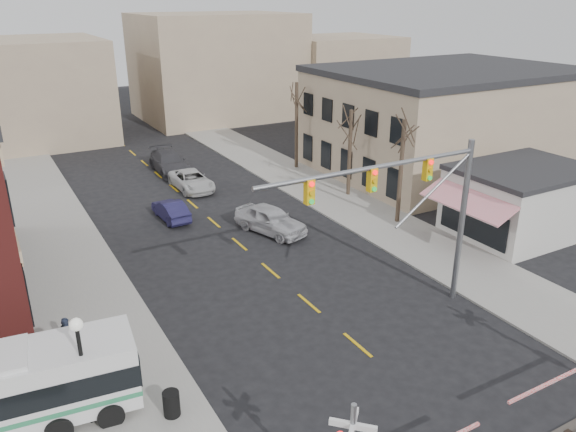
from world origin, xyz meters
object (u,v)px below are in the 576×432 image
(street_lamp, at_px, (80,349))
(car_d, at_px, (169,162))
(car_a, at_px, (270,219))
(pedestrian_near, at_px, (112,384))
(traffic_signal_mast, at_px, (417,197))
(car_c, at_px, (192,181))
(trash_bin, at_px, (171,404))
(pedestrian_far, at_px, (68,334))
(car_b, at_px, (171,210))

(street_lamp, relative_size, car_d, 0.71)
(car_a, xyz_separation_m, pedestrian_near, (-12.50, -11.33, 0.02))
(traffic_signal_mast, bearing_deg, car_c, 96.30)
(pedestrian_near, bearing_deg, trash_bin, -124.86)
(car_a, height_order, pedestrian_near, car_a)
(traffic_signal_mast, distance_m, pedestrian_far, 15.92)
(car_c, bearing_deg, car_d, 89.86)
(street_lamp, relative_size, trash_bin, 4.36)
(car_b, xyz_separation_m, pedestrian_far, (-8.57, -12.28, 0.20))
(traffic_signal_mast, height_order, trash_bin, traffic_signal_mast)
(car_c, height_order, car_d, car_d)
(trash_bin, height_order, pedestrian_far, pedestrian_far)
(street_lamp, height_order, car_b, street_lamp)
(traffic_signal_mast, height_order, car_c, traffic_signal_mast)
(traffic_signal_mast, relative_size, pedestrian_near, 7.23)
(pedestrian_near, height_order, pedestrian_far, pedestrian_near)
(pedestrian_near, bearing_deg, street_lamp, 137.68)
(traffic_signal_mast, bearing_deg, pedestrian_far, 162.22)
(car_b, bearing_deg, car_c, -125.29)
(traffic_signal_mast, height_order, street_lamp, traffic_signal_mast)
(car_d, relative_size, pedestrian_far, 3.95)
(trash_bin, bearing_deg, traffic_signal_mast, 6.49)
(traffic_signal_mast, xyz_separation_m, street_lamp, (-14.52, -0.31, -2.67))
(car_c, bearing_deg, pedestrian_near, -117.51)
(street_lamp, distance_m, pedestrian_far, 5.42)
(street_lamp, height_order, car_a, street_lamp)
(traffic_signal_mast, height_order, car_b, traffic_signal_mast)
(traffic_signal_mast, bearing_deg, car_a, 95.31)
(pedestrian_near, bearing_deg, car_c, -15.31)
(trash_bin, bearing_deg, pedestrian_far, 112.34)
(pedestrian_far, bearing_deg, street_lamp, -149.21)
(car_c, bearing_deg, car_b, -123.54)
(traffic_signal_mast, relative_size, street_lamp, 2.64)
(street_lamp, height_order, pedestrian_near, street_lamp)
(pedestrian_near, distance_m, pedestrian_far, 4.33)
(car_a, height_order, pedestrian_far, car_a)
(car_d, height_order, pedestrian_far, car_d)
(traffic_signal_mast, bearing_deg, car_b, 109.07)
(car_c, xyz_separation_m, pedestrian_near, (-11.14, -21.73, 0.18))
(car_a, bearing_deg, car_c, 78.93)
(car_b, distance_m, car_d, 10.94)
(street_lamp, distance_m, car_b, 19.43)
(car_b, bearing_deg, pedestrian_near, 62.80)
(traffic_signal_mast, height_order, car_a, traffic_signal_mast)
(car_a, height_order, car_d, car_a)
(trash_bin, bearing_deg, car_a, 50.23)
(trash_bin, relative_size, pedestrian_near, 0.63)
(car_a, xyz_separation_m, pedestrian_far, (-13.32, -7.08, 0.01))
(street_lamp, distance_m, car_c, 25.57)
(traffic_signal_mast, relative_size, car_d, 1.88)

